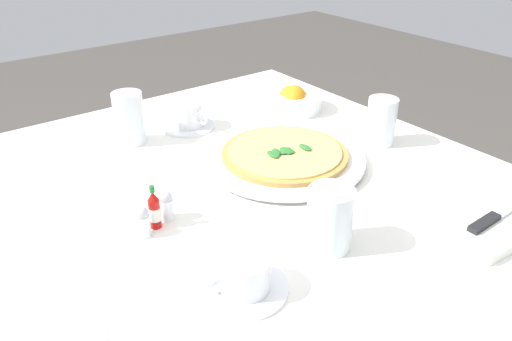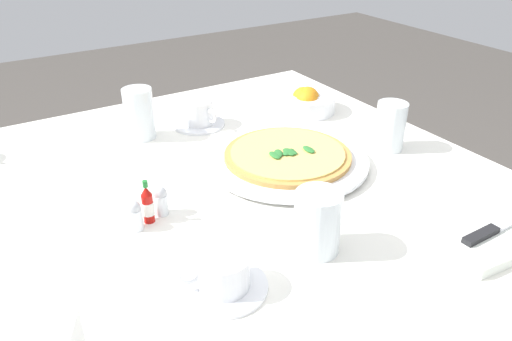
# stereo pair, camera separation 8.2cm
# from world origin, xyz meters

# --- Properties ---
(dining_table) EXTENTS (1.14, 1.14, 0.76)m
(dining_table) POSITION_xyz_m (0.00, 0.00, 0.63)
(dining_table) COLOR white
(dining_table) RESTS_ON ground_plane
(pizza_plate) EXTENTS (0.35, 0.35, 0.02)m
(pizza_plate) POSITION_xyz_m (0.18, 0.04, 0.77)
(pizza_plate) COLOR white
(pizza_plate) RESTS_ON dining_table
(pizza) EXTENTS (0.27, 0.27, 0.02)m
(pizza) POSITION_xyz_m (0.18, 0.04, 0.78)
(pizza) COLOR #C68E47
(pizza) RESTS_ON pizza_plate
(coffee_cup_right_edge) EXTENTS (0.13, 0.13, 0.06)m
(coffee_cup_right_edge) POSITION_xyz_m (-0.12, -0.23, 0.78)
(coffee_cup_right_edge) COLOR white
(coffee_cup_right_edge) RESTS_ON dining_table
(coffee_cup_far_left) EXTENTS (0.13, 0.13, 0.07)m
(coffee_cup_far_left) POSITION_xyz_m (0.11, 0.33, 0.79)
(coffee_cup_far_left) COLOR white
(coffee_cup_far_left) RESTS_ON dining_table
(water_glass_far_right) EXTENTS (0.07, 0.07, 0.12)m
(water_glass_far_right) POSITION_xyz_m (-0.04, 0.33, 0.81)
(water_glass_far_right) COLOR white
(water_glass_far_right) RESTS_ON dining_table
(water_glass_near_right) EXTENTS (0.07, 0.07, 0.11)m
(water_glass_near_right) POSITION_xyz_m (0.42, -0.02, 0.80)
(water_glass_near_right) COLOR white
(water_glass_near_right) RESTS_ON dining_table
(water_glass_center_back) EXTENTS (0.08, 0.08, 0.11)m
(water_glass_center_back) POSITION_xyz_m (0.05, -0.23, 0.80)
(water_glass_center_back) COLOR white
(water_glass_center_back) RESTS_ON dining_table
(napkin_folded) EXTENTS (0.23, 0.15, 0.02)m
(napkin_folded) POSITION_xyz_m (0.33, -0.37, 0.77)
(napkin_folded) COLOR white
(napkin_folded) RESTS_ON dining_table
(dinner_knife) EXTENTS (0.20, 0.02, 0.01)m
(dinner_knife) POSITION_xyz_m (0.33, -0.37, 0.78)
(dinner_knife) COLOR silver
(dinner_knife) RESTS_ON napkin_folded
(citrus_bowl) EXTENTS (0.15, 0.15, 0.07)m
(citrus_bowl) POSITION_xyz_m (0.40, 0.26, 0.78)
(citrus_bowl) COLOR white
(citrus_bowl) RESTS_ON dining_table
(hot_sauce_bottle) EXTENTS (0.02, 0.02, 0.08)m
(hot_sauce_bottle) POSITION_xyz_m (-0.15, -0.01, 0.79)
(hot_sauce_bottle) COLOR #B7140F
(hot_sauce_bottle) RESTS_ON dining_table
(salt_shaker) EXTENTS (0.03, 0.03, 0.06)m
(salt_shaker) POSITION_xyz_m (-0.12, -0.00, 0.78)
(salt_shaker) COLOR white
(salt_shaker) RESTS_ON dining_table
(pepper_shaker) EXTENTS (0.03, 0.03, 0.06)m
(pepper_shaker) POSITION_xyz_m (-0.18, -0.02, 0.78)
(pepper_shaker) COLOR white
(pepper_shaker) RESTS_ON dining_table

